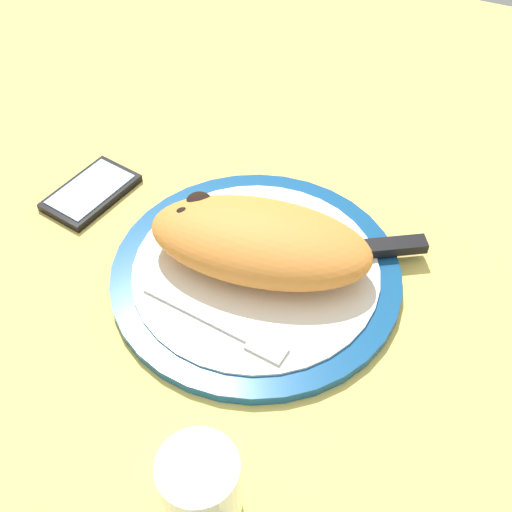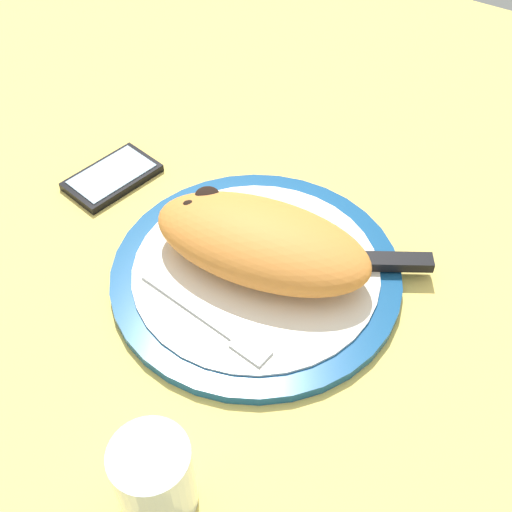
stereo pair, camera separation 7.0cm
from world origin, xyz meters
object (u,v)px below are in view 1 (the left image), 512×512
object	(u,v)px
smartphone	(91,192)
plate	(256,273)
water_glass	(201,492)
fork	(226,328)
knife	(361,250)
calzone	(257,240)

from	to	relation	value
smartphone	plate	bearing A→B (deg)	-9.05
plate	water_glass	world-z (taller)	water_glass
plate	water_glass	size ratio (longest dim) A/B	3.76
fork	knife	distance (cm)	18.09
fork	water_glass	world-z (taller)	water_glass
calzone	knife	distance (cm)	12.00
calzone	water_glass	size ratio (longest dim) A/B	3.04
plate	smartphone	size ratio (longest dim) A/B	2.57
fork	knife	xyz separation A→B (cm)	(9.25, 15.54, 0.29)
plate	fork	bearing A→B (deg)	-86.61
plate	water_glass	bearing A→B (deg)	-75.68
fork	water_glass	bearing A→B (deg)	-70.33
smartphone	fork	bearing A→B (deg)	-26.91
knife	smartphone	distance (cm)	34.15
calzone	smartphone	distance (cm)	24.37
smartphone	water_glass	world-z (taller)	water_glass
calzone	fork	size ratio (longest dim) A/B	1.52
fork	smartphone	xyz separation A→B (cm)	(-24.73, 12.55, -1.16)
water_glass	calzone	bearing A→B (deg)	104.52
calzone	smartphone	world-z (taller)	calzone
knife	water_glass	size ratio (longest dim) A/B	2.27
fork	knife	bearing A→B (deg)	59.24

